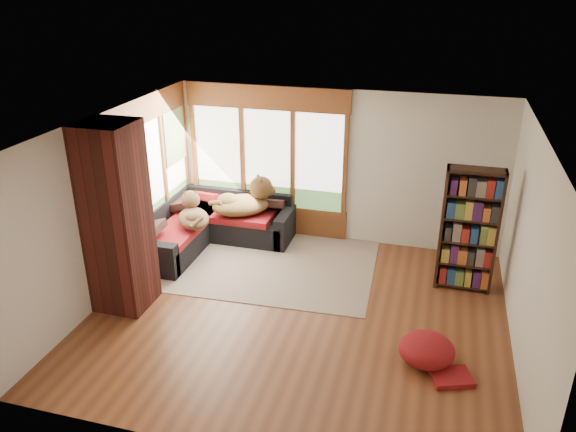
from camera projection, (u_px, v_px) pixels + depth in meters
The scene contains 17 objects.
floor at pixel (298, 314), 7.66m from camera, with size 5.50×5.50×0.00m, color brown.
ceiling at pixel (300, 128), 6.61m from camera, with size 5.50×5.50×0.00m, color white.
wall_back at pixel (337, 167), 9.34m from camera, with size 5.50×0.04×2.60m, color silver.
wall_front at pixel (228, 344), 4.93m from camera, with size 5.50×0.04×2.60m, color silver.
wall_left at pixel (108, 206), 7.81m from camera, with size 0.04×5.00×2.60m, color silver.
wall_right at pixel (530, 255), 6.46m from camera, with size 0.04×5.00×2.60m, color silver.
windows_back at pixel (267, 159), 9.59m from camera, with size 2.82×0.10×1.90m.
windows_left at pixel (151, 175), 8.84m from camera, with size 0.10×2.62×1.90m.
roller_blind at pixel (174, 137), 9.40m from camera, with size 0.03×0.72×0.90m, color #7F9A5A.
brick_chimney at pixel (117, 218), 7.41m from camera, with size 0.70×0.70×2.60m, color #471914.
sectional_sofa at pixel (212, 228), 9.51m from camera, with size 2.20×2.20×0.80m.
area_rug at pixel (271, 263), 8.99m from camera, with size 3.25×2.49×0.01m, color beige.
bookshelf at pixel (469, 231), 7.94m from camera, with size 0.79×0.26×1.85m.
pouf at pixel (427, 349), 6.65m from camera, with size 0.66×0.66×0.36m, color maroon.
dog_tan at pixel (246, 196), 9.43m from camera, with size 1.15×1.03×0.56m.
dog_brindle at pixel (193, 210), 9.07m from camera, with size 0.81×0.90×0.44m.
throw_pillows at pixel (216, 199), 9.44m from camera, with size 1.98×1.68×0.45m.
Camera 1 is at (1.59, -6.27, 4.31)m, focal length 35.00 mm.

